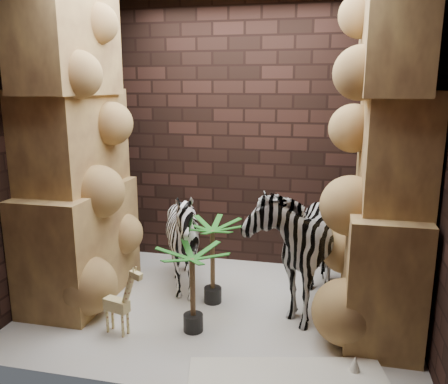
% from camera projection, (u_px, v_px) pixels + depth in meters
% --- Properties ---
extents(floor, '(3.50, 3.50, 0.00)m').
position_uv_depth(floor, '(218.00, 308.00, 4.36)').
color(floor, silver).
rests_on(floor, ground).
extents(wall_back, '(3.50, 0.00, 3.50)m').
position_uv_depth(wall_back, '(244.00, 136.00, 5.21)').
color(wall_back, black).
rests_on(wall_back, ground).
extents(wall_front, '(3.50, 0.00, 3.50)m').
position_uv_depth(wall_front, '(170.00, 179.00, 2.83)').
color(wall_front, black).
rests_on(wall_front, ground).
extents(wall_left, '(0.00, 3.00, 3.00)m').
position_uv_depth(wall_left, '(40.00, 145.00, 4.40)').
color(wall_left, black).
rests_on(wall_left, ground).
extents(wall_right, '(0.00, 3.00, 3.00)m').
position_uv_depth(wall_right, '(433.00, 158.00, 3.64)').
color(wall_right, black).
rests_on(wall_right, ground).
extents(rock_pillar_left, '(0.68, 1.30, 3.00)m').
position_uv_depth(rock_pillar_left, '(73.00, 147.00, 4.32)').
color(rock_pillar_left, tan).
rests_on(rock_pillar_left, floor).
extents(rock_pillar_right, '(0.58, 1.25, 3.00)m').
position_uv_depth(rock_pillar_right, '(389.00, 157.00, 3.71)').
color(rock_pillar_right, tan).
rests_on(rock_pillar_right, floor).
extents(zebra_right, '(0.86, 1.33, 1.46)m').
position_uv_depth(zebra_right, '(299.00, 231.00, 4.30)').
color(zebra_right, white).
rests_on(zebra_right, floor).
extents(zebra_left, '(1.27, 1.39, 1.03)m').
position_uv_depth(zebra_left, '(184.00, 245.00, 4.57)').
color(zebra_left, white).
rests_on(zebra_left, floor).
extents(giraffe_toy, '(0.35, 0.20, 0.65)m').
position_uv_depth(giraffe_toy, '(116.00, 297.00, 3.86)').
color(giraffe_toy, '#EDDC8C').
rests_on(giraffe_toy, floor).
extents(palm_front, '(0.36, 0.36, 0.83)m').
position_uv_depth(palm_front, '(213.00, 262.00, 4.40)').
color(palm_front, '#195C1C').
rests_on(palm_front, floor).
extents(palm_back, '(0.36, 0.36, 0.76)m').
position_uv_depth(palm_back, '(193.00, 290.00, 3.88)').
color(palm_back, '#195C1C').
rests_on(palm_back, floor).
extents(surfboard, '(1.45, 0.65, 0.05)m').
position_uv_depth(surfboard, '(286.00, 374.00, 3.33)').
color(surfboard, white).
rests_on(surfboard, floor).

